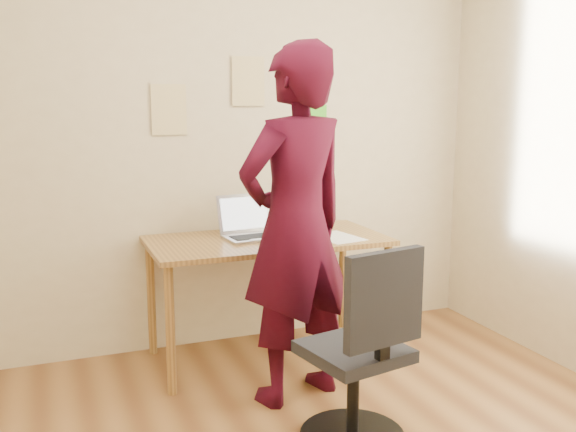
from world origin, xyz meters
name	(u,v)px	position (x,y,z in m)	size (l,w,h in m)	color
room	(346,156)	(0.00, 0.00, 1.35)	(3.58, 3.58, 2.78)	brown
desk	(267,252)	(0.18, 1.38, 0.65)	(1.40, 0.70, 0.74)	olive
laptop	(251,228)	(0.10, 1.45, 0.79)	(0.37, 0.34, 0.25)	#B1B2B9
paper_sheet	(337,237)	(0.57, 1.25, 0.74)	(0.23, 0.33, 0.00)	white
phone	(317,240)	(0.42, 1.19, 0.74)	(0.06, 0.12, 0.01)	black
wall_note_left	(169,110)	(-0.32, 1.74, 1.49)	(0.21, 0.00, 0.30)	#D6BF80
wall_note_mid	(248,81)	(0.18, 1.74, 1.66)	(0.21, 0.00, 0.30)	#D6BF80
wall_note_right	(314,124)	(0.63, 1.74, 1.40)	(0.18, 0.00, 0.24)	#4EC42C
office_chair	(362,362)	(0.23, 0.25, 0.40)	(0.49, 0.50, 0.94)	black
person	(296,226)	(0.13, 0.82, 0.92)	(0.67, 0.44, 1.84)	#360716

